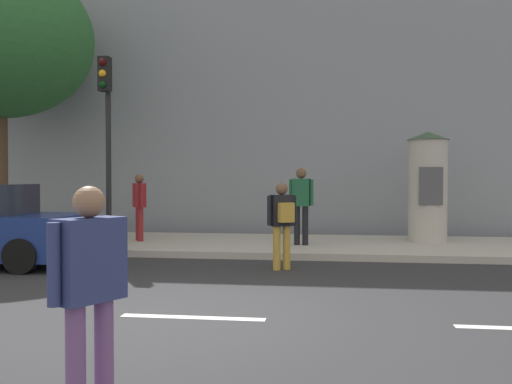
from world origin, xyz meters
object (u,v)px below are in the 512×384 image
traffic_light (106,120)px  poster_column (428,186)px  pedestrian_with_bag (90,280)px  pedestrian_in_light_jacket (301,200)px  pedestrian_with_backpack (139,201)px  pedestrian_near_pole (282,218)px

traffic_light → poster_column: (7.23, 2.36, -1.47)m
pedestrian_with_bag → pedestrian_in_light_jacket: size_ratio=0.93×
pedestrian_with_backpack → poster_column: bearing=6.3°
traffic_light → pedestrian_in_light_jacket: (4.21, 1.26, -1.78)m
traffic_light → pedestrian_in_light_jacket: 4.74m
poster_column → pedestrian_in_light_jacket: poster_column is taller
pedestrian_near_pole → poster_column: bearing=49.9°
pedestrian_in_light_jacket → pedestrian_near_pole: bearing=-94.1°
poster_column → pedestrian_near_pole: 5.02m
poster_column → pedestrian_near_pole: poster_column is taller
traffic_light → pedestrian_with_backpack: (0.19, 1.59, -1.85)m
pedestrian_with_backpack → pedestrian_in_light_jacket: 4.03m
traffic_light → pedestrian_with_backpack: size_ratio=2.54×
traffic_light → pedestrian_in_light_jacket: traffic_light is taller
poster_column → pedestrian_with_backpack: size_ratio=1.62×
poster_column → pedestrian_with_bag: size_ratio=1.61×
traffic_light → poster_column: bearing=18.1°
pedestrian_with_bag → pedestrian_with_backpack: size_ratio=1.01×
poster_column → pedestrian_with_backpack: (-7.04, -0.78, -0.39)m
pedestrian_with_bag → pedestrian_in_light_jacket: bearing=84.1°
pedestrian_with_bag → pedestrian_with_backpack: bearing=107.3°
pedestrian_with_bag → pedestrian_with_backpack: pedestrian_with_backpack is taller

